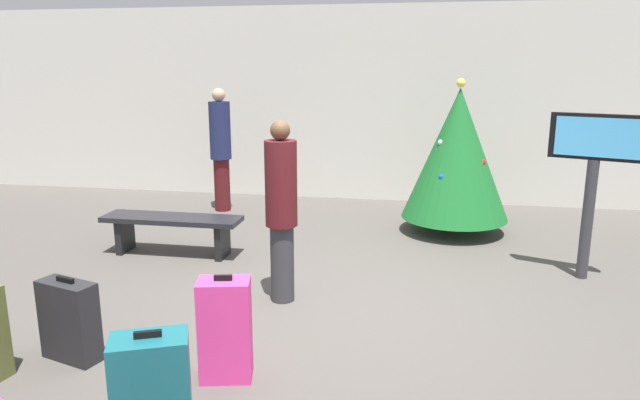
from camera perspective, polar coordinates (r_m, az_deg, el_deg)
ground_plane at (r=5.52m, az=0.25°, el=-11.09°), size 16.00×16.00×0.00m
back_wall at (r=9.85m, az=5.28°, el=9.37°), size 16.00×0.20×3.23m
holiday_tree at (r=8.03m, az=13.40°, el=4.45°), size 1.44×1.44×2.10m
flight_info_kiosk at (r=6.68m, az=25.44°, el=3.18°), size 0.89×0.39×1.78m
waiting_bench at (r=7.24m, az=-14.42°, el=-2.45°), size 1.69×0.44×0.48m
traveller_0 at (r=5.51m, az=-3.84°, el=-0.73°), size 0.43×0.43×1.78m
traveller_1 at (r=9.16m, az=-9.80°, el=5.23°), size 0.36×0.36×1.92m
suitcase_1 at (r=3.71m, az=-16.26°, el=-18.11°), size 0.52×0.43×0.79m
suitcase_3 at (r=5.01m, az=-23.53°, el=-10.88°), size 0.52×0.33×0.68m
suitcase_4 at (r=4.38m, az=-9.36°, el=-12.53°), size 0.42×0.33×0.81m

